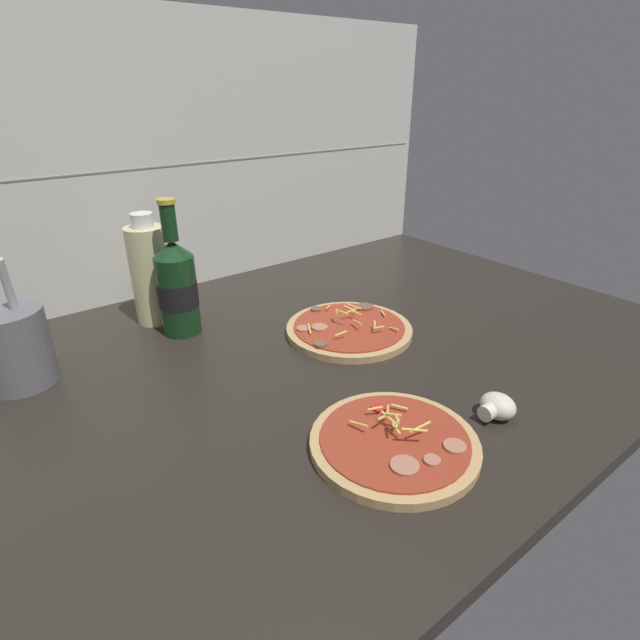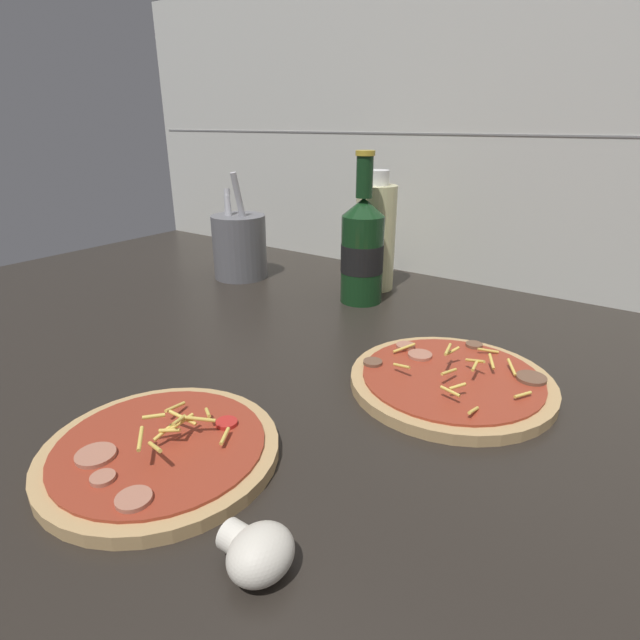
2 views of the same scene
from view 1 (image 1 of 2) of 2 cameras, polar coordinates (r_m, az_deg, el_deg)
name	(u,v)px [view 1 (image 1 of 2)]	position (r cm, az deg, el deg)	size (l,w,h in cm)	color
counter_slab	(264,381)	(83.61, -6.44, -6.96)	(160.00, 90.00, 2.50)	#28231E
tile_backsplash	(139,168)	(113.50, -19.96, 15.98)	(160.00, 1.13, 60.00)	silver
pizza_near	(394,443)	(67.86, 8.51, -13.70)	(22.23, 22.23, 4.91)	tan
pizza_far	(349,329)	(95.52, 3.31, -1.03)	(24.00, 24.00, 4.58)	tan
beer_bottle	(177,286)	(96.32, -16.02, 3.76)	(7.34, 7.34, 25.40)	#143819
oil_bottle	(150,273)	(102.53, -18.83, 5.07)	(7.38, 7.38, 21.72)	beige
mushroom_left	(497,407)	(76.05, 19.55, -9.32)	(5.47, 5.21, 3.65)	white
utensil_crock	(14,346)	(90.76, -31.61, -2.57)	(10.69, 10.69, 20.93)	slate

